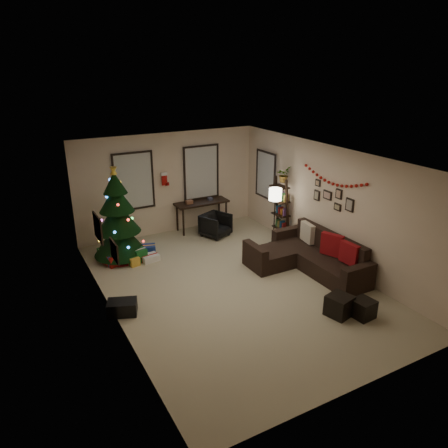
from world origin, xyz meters
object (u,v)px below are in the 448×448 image
(desk_chair, at_px, (216,225))
(bookshelf, at_px, (281,210))
(sofa, at_px, (308,257))
(christmas_tree, at_px, (118,221))
(desk, at_px, (202,205))

(desk_chair, height_order, bookshelf, bookshelf)
(sofa, xyz_separation_m, bookshelf, (0.44, 1.69, 0.54))
(christmas_tree, height_order, desk_chair, christmas_tree)
(sofa, distance_m, desk, 3.54)
(christmas_tree, distance_m, bookshelf, 4.09)
(christmas_tree, bearing_deg, desk, 17.39)
(christmas_tree, xyz_separation_m, desk_chair, (2.61, 0.14, -0.64))
(christmas_tree, xyz_separation_m, desk, (2.52, 0.79, -0.24))
(sofa, relative_size, bookshelf, 1.52)
(desk, xyz_separation_m, desk_chair, (0.09, -0.65, -0.39))
(sofa, xyz_separation_m, desk_chair, (-0.94, 2.71, 0.04))
(christmas_tree, relative_size, desk_chair, 3.66)
(christmas_tree, bearing_deg, bookshelf, -12.43)
(desk, height_order, desk_chair, desk)
(christmas_tree, distance_m, desk, 2.66)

